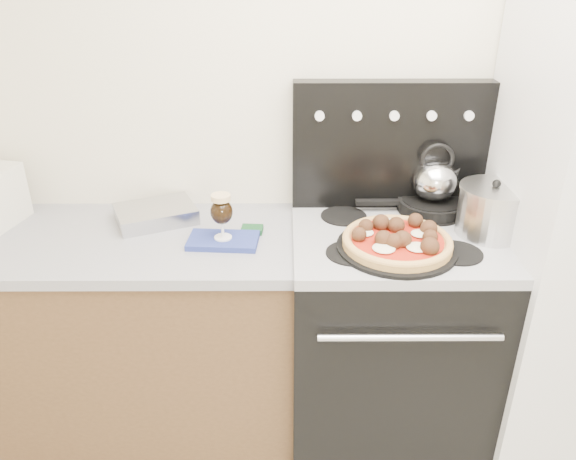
{
  "coord_description": "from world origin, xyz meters",
  "views": [
    {
      "loc": [
        -0.33,
        -0.66,
        1.86
      ],
      "look_at": [
        -0.32,
        1.05,
        1.0
      ],
      "focal_mm": 35.0,
      "sensor_mm": 36.0,
      "label": 1
    }
  ],
  "objects_px": {
    "beer_glass": "(222,216)",
    "tea_kettle": "(435,177)",
    "stove_body": "(386,339)",
    "pizza": "(397,239)",
    "skillet": "(432,205)",
    "stock_pot": "(492,212)",
    "pizza_pan": "(396,248)",
    "oven_mitt": "(223,241)",
    "base_cabinet": "(116,338)"
  },
  "relations": [
    {
      "from": "oven_mitt",
      "to": "beer_glass",
      "type": "bearing_deg",
      "value": 0.0
    },
    {
      "from": "stove_body",
      "to": "oven_mitt",
      "type": "height_order",
      "value": "oven_mitt"
    },
    {
      "from": "beer_glass",
      "to": "oven_mitt",
      "type": "bearing_deg",
      "value": 0.0
    },
    {
      "from": "beer_glass",
      "to": "pizza_pan",
      "type": "distance_m",
      "value": 0.62
    },
    {
      "from": "stock_pot",
      "to": "base_cabinet",
      "type": "bearing_deg",
      "value": 179.18
    },
    {
      "from": "oven_mitt",
      "to": "beer_glass",
      "type": "xyz_separation_m",
      "value": [
        0.0,
        0.0,
        0.1
      ]
    },
    {
      "from": "skillet",
      "to": "stock_pot",
      "type": "bearing_deg",
      "value": -50.38
    },
    {
      "from": "pizza",
      "to": "beer_glass",
      "type": "bearing_deg",
      "value": 172.12
    },
    {
      "from": "base_cabinet",
      "to": "tea_kettle",
      "type": "xyz_separation_m",
      "value": [
        1.28,
        0.18,
        0.64
      ]
    },
    {
      "from": "stock_pot",
      "to": "pizza_pan",
      "type": "bearing_deg",
      "value": -161.28
    },
    {
      "from": "base_cabinet",
      "to": "tea_kettle",
      "type": "bearing_deg",
      "value": 7.9
    },
    {
      "from": "base_cabinet",
      "to": "skillet",
      "type": "bearing_deg",
      "value": 7.9
    },
    {
      "from": "oven_mitt",
      "to": "skillet",
      "type": "relative_size",
      "value": 0.94
    },
    {
      "from": "base_cabinet",
      "to": "beer_glass",
      "type": "height_order",
      "value": "beer_glass"
    },
    {
      "from": "pizza_pan",
      "to": "oven_mitt",
      "type": "bearing_deg",
      "value": 172.12
    },
    {
      "from": "oven_mitt",
      "to": "tea_kettle",
      "type": "relative_size",
      "value": 1.29
    },
    {
      "from": "base_cabinet",
      "to": "stove_body",
      "type": "height_order",
      "value": "stove_body"
    },
    {
      "from": "base_cabinet",
      "to": "pizza_pan",
      "type": "distance_m",
      "value": 1.2
    },
    {
      "from": "skillet",
      "to": "stove_body",
      "type": "bearing_deg",
      "value": -130.77
    },
    {
      "from": "oven_mitt",
      "to": "pizza",
      "type": "xyz_separation_m",
      "value": [
        0.61,
        -0.08,
        0.05
      ]
    },
    {
      "from": "base_cabinet",
      "to": "pizza",
      "type": "relative_size",
      "value": 3.84
    },
    {
      "from": "skillet",
      "to": "tea_kettle",
      "type": "bearing_deg",
      "value": 0.0
    },
    {
      "from": "stock_pot",
      "to": "oven_mitt",
      "type": "bearing_deg",
      "value": -177.82
    },
    {
      "from": "base_cabinet",
      "to": "pizza_pan",
      "type": "height_order",
      "value": "pizza_pan"
    },
    {
      "from": "base_cabinet",
      "to": "pizza_pan",
      "type": "xyz_separation_m",
      "value": [
        1.08,
        -0.14,
        0.5
      ]
    },
    {
      "from": "base_cabinet",
      "to": "skillet",
      "type": "height_order",
      "value": "skillet"
    },
    {
      "from": "base_cabinet",
      "to": "stove_body",
      "type": "bearing_deg",
      "value": -1.3
    },
    {
      "from": "base_cabinet",
      "to": "stove_body",
      "type": "relative_size",
      "value": 1.65
    },
    {
      "from": "stove_body",
      "to": "pizza",
      "type": "relative_size",
      "value": 2.33
    },
    {
      "from": "beer_glass",
      "to": "tea_kettle",
      "type": "distance_m",
      "value": 0.84
    },
    {
      "from": "pizza",
      "to": "tea_kettle",
      "type": "bearing_deg",
      "value": 58.56
    },
    {
      "from": "beer_glass",
      "to": "stock_pot",
      "type": "bearing_deg",
      "value": 2.18
    },
    {
      "from": "pizza_pan",
      "to": "beer_glass",
      "type": "bearing_deg",
      "value": 172.12
    },
    {
      "from": "pizza",
      "to": "stock_pot",
      "type": "bearing_deg",
      "value": 18.72
    },
    {
      "from": "skillet",
      "to": "tea_kettle",
      "type": "distance_m",
      "value": 0.12
    },
    {
      "from": "oven_mitt",
      "to": "stock_pot",
      "type": "xyz_separation_m",
      "value": [
        0.97,
        0.04,
        0.1
      ]
    },
    {
      "from": "base_cabinet",
      "to": "skillet",
      "type": "relative_size",
      "value": 5.42
    },
    {
      "from": "pizza",
      "to": "tea_kettle",
      "type": "xyz_separation_m",
      "value": [
        0.2,
        0.32,
        0.11
      ]
    },
    {
      "from": "stove_body",
      "to": "beer_glass",
      "type": "height_order",
      "value": "beer_glass"
    },
    {
      "from": "base_cabinet",
      "to": "stove_body",
      "type": "distance_m",
      "value": 1.11
    },
    {
      "from": "stove_body",
      "to": "stock_pot",
      "type": "relative_size",
      "value": 3.67
    },
    {
      "from": "stove_body",
      "to": "stock_pot",
      "type": "distance_m",
      "value": 0.66
    },
    {
      "from": "tea_kettle",
      "to": "skillet",
      "type": "bearing_deg",
      "value": 0.0
    },
    {
      "from": "pizza",
      "to": "skillet",
      "type": "xyz_separation_m",
      "value": [
        0.2,
        0.32,
        -0.02
      ]
    },
    {
      "from": "stove_body",
      "to": "pizza_pan",
      "type": "height_order",
      "value": "pizza_pan"
    },
    {
      "from": "stove_body",
      "to": "tea_kettle",
      "type": "relative_size",
      "value": 4.52
    },
    {
      "from": "skillet",
      "to": "base_cabinet",
      "type": "bearing_deg",
      "value": -172.1
    },
    {
      "from": "pizza",
      "to": "stove_body",
      "type": "bearing_deg",
      "value": 79.79
    },
    {
      "from": "beer_glass",
      "to": "skillet",
      "type": "xyz_separation_m",
      "value": [
        0.81,
        0.24,
        -0.06
      ]
    },
    {
      "from": "beer_glass",
      "to": "tea_kettle",
      "type": "height_order",
      "value": "tea_kettle"
    }
  ]
}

